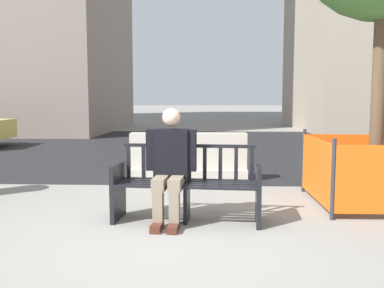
{
  "coord_description": "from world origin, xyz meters",
  "views": [
    {
      "loc": [
        0.29,
        -4.22,
        1.41
      ],
      "look_at": [
        0.04,
        2.13,
        0.75
      ],
      "focal_mm": 40.0,
      "sensor_mm": 36.0,
      "label": 1
    }
  ],
  "objects": [
    {
      "name": "street_bench",
      "position": [
        0.04,
        0.66,
        0.4
      ],
      "size": [
        1.72,
        0.65,
        0.88
      ],
      "color": "black",
      "rests_on": "ground"
    },
    {
      "name": "street_asphalt",
      "position": [
        0.0,
        8.7,
        0.0
      ],
      "size": [
        120.0,
        12.0,
        0.01
      ],
      "primitive_type": "cube",
      "color": "black",
      "rests_on": "ground"
    },
    {
      "name": "jersey_barrier_centre",
      "position": [
        -0.06,
        3.1,
        0.34
      ],
      "size": [
        2.0,
        0.69,
        0.84
      ],
      "color": "#ADA89E",
      "rests_on": "ground"
    },
    {
      "name": "construction_fence",
      "position": [
        2.52,
        1.54,
        0.48
      ],
      "size": [
        1.61,
        1.61,
        0.97
      ],
      "color": "#2D2D33",
      "rests_on": "ground"
    },
    {
      "name": "ground_plane",
      "position": [
        0.0,
        0.0,
        0.0
      ],
      "size": [
        200.0,
        200.0,
        0.0
      ],
      "primitive_type": "plane",
      "color": "gray"
    },
    {
      "name": "seated_person",
      "position": [
        -0.15,
        0.62,
        0.69
      ],
      "size": [
        0.59,
        0.74,
        1.31
      ],
      "color": "black",
      "rests_on": "ground"
    }
  ]
}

